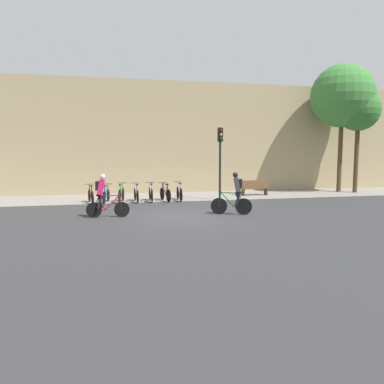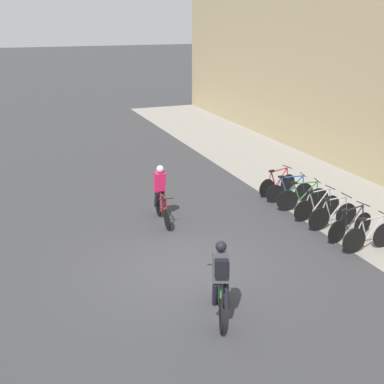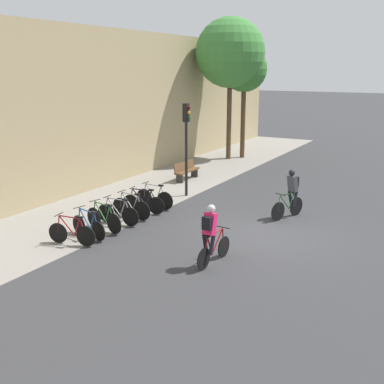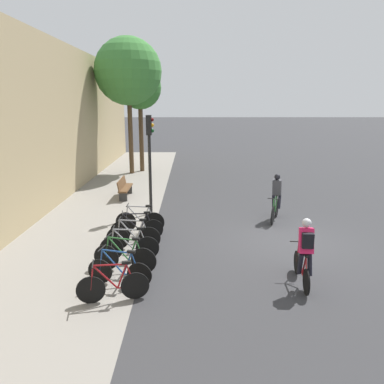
{
  "view_description": "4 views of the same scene",
  "coord_description": "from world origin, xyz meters",
  "px_view_note": "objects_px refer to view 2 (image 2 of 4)",
  "views": [
    {
      "loc": [
        -2.92,
        -14.78,
        2.63
      ],
      "look_at": [
        0.65,
        0.85,
        0.9
      ],
      "focal_mm": 35.0,
      "sensor_mm": 36.0,
      "label": 1
    },
    {
      "loc": [
        9.87,
        -3.68,
        5.85
      ],
      "look_at": [
        -1.51,
        0.85,
        1.39
      ],
      "focal_mm": 45.0,
      "sensor_mm": 36.0,
      "label": 2
    },
    {
      "loc": [
        -14.22,
        -5.16,
        5.32
      ],
      "look_at": [
        -1.53,
        1.93,
        1.57
      ],
      "focal_mm": 45.0,
      "sensor_mm": 36.0,
      "label": 3
    },
    {
      "loc": [
        -11.45,
        3.2,
        4.42
      ],
      "look_at": [
        0.92,
        3.15,
        1.42
      ],
      "focal_mm": 35.0,
      "sensor_mm": 36.0,
      "label": 4
    }
  ],
  "objects_px": {
    "parked_bike_1": "(289,191)",
    "parked_bike_5": "(350,225)",
    "parked_bike_6": "(369,236)",
    "parked_bike_4": "(333,215)",
    "cyclist_pink": "(160,191)",
    "cyclist_grey": "(220,280)",
    "parked_bike_2": "(303,198)",
    "parked_bike_3": "(317,206)",
    "parked_bike_0": "(277,184)"
  },
  "relations": [
    {
      "from": "parked_bike_1",
      "to": "parked_bike_5",
      "type": "distance_m",
      "value": 3.09
    },
    {
      "from": "parked_bike_5",
      "to": "parked_bike_6",
      "type": "bearing_deg",
      "value": 0.1
    },
    {
      "from": "parked_bike_4",
      "to": "parked_bike_6",
      "type": "relative_size",
      "value": 0.98
    },
    {
      "from": "cyclist_pink",
      "to": "cyclist_grey",
      "type": "bearing_deg",
      "value": -5.54
    },
    {
      "from": "cyclist_pink",
      "to": "cyclist_grey",
      "type": "distance_m",
      "value": 5.43
    },
    {
      "from": "parked_bike_2",
      "to": "parked_bike_6",
      "type": "relative_size",
      "value": 1.02
    },
    {
      "from": "parked_bike_4",
      "to": "parked_bike_6",
      "type": "xyz_separation_m",
      "value": [
        1.55,
        -0.0,
        0.0
      ]
    },
    {
      "from": "parked_bike_3",
      "to": "parked_bike_6",
      "type": "bearing_deg",
      "value": 0.02
    },
    {
      "from": "parked_bike_6",
      "to": "parked_bike_3",
      "type": "bearing_deg",
      "value": -179.98
    },
    {
      "from": "parked_bike_5",
      "to": "parked_bike_6",
      "type": "height_order",
      "value": "parked_bike_6"
    },
    {
      "from": "parked_bike_4",
      "to": "parked_bike_3",
      "type": "bearing_deg",
      "value": -179.91
    },
    {
      "from": "cyclist_grey",
      "to": "parked_bike_4",
      "type": "height_order",
      "value": "cyclist_grey"
    },
    {
      "from": "parked_bike_4",
      "to": "parked_bike_5",
      "type": "distance_m",
      "value": 0.78
    },
    {
      "from": "parked_bike_1",
      "to": "parked_bike_2",
      "type": "distance_m",
      "value": 0.77
    },
    {
      "from": "cyclist_grey",
      "to": "parked_bike_1",
      "type": "distance_m",
      "value": 7.3
    },
    {
      "from": "parked_bike_2",
      "to": "parked_bike_3",
      "type": "distance_m",
      "value": 0.77
    },
    {
      "from": "parked_bike_2",
      "to": "parked_bike_6",
      "type": "bearing_deg",
      "value": 0.01
    },
    {
      "from": "cyclist_grey",
      "to": "parked_bike_3",
      "type": "relative_size",
      "value": 1.05
    },
    {
      "from": "parked_bike_1",
      "to": "parked_bike_4",
      "type": "relative_size",
      "value": 0.98
    },
    {
      "from": "cyclist_grey",
      "to": "parked_bike_4",
      "type": "distance_m",
      "value": 5.85
    },
    {
      "from": "cyclist_grey",
      "to": "parked_bike_1",
      "type": "bearing_deg",
      "value": 136.52
    },
    {
      "from": "cyclist_grey",
      "to": "parked_bike_2",
      "type": "xyz_separation_m",
      "value": [
        -4.51,
        5.01,
        -0.53
      ]
    },
    {
      "from": "cyclist_pink",
      "to": "cyclist_grey",
      "type": "xyz_separation_m",
      "value": [
        5.4,
        -0.52,
        -0.0
      ]
    },
    {
      "from": "cyclist_grey",
      "to": "parked_bike_6",
      "type": "xyz_separation_m",
      "value": [
        -1.42,
        5.01,
        -0.53
      ]
    },
    {
      "from": "parked_bike_2",
      "to": "cyclist_pink",
      "type": "bearing_deg",
      "value": -101.26
    },
    {
      "from": "parked_bike_2",
      "to": "parked_bike_3",
      "type": "height_order",
      "value": "parked_bike_2"
    },
    {
      "from": "parked_bike_0",
      "to": "parked_bike_1",
      "type": "height_order",
      "value": "parked_bike_0"
    },
    {
      "from": "parked_bike_2",
      "to": "parked_bike_3",
      "type": "bearing_deg",
      "value": -0.02
    },
    {
      "from": "cyclist_pink",
      "to": "parked_bike_2",
      "type": "bearing_deg",
      "value": 78.74
    },
    {
      "from": "cyclist_pink",
      "to": "parked_bike_2",
      "type": "distance_m",
      "value": 4.61
    },
    {
      "from": "cyclist_pink",
      "to": "parked_bike_6",
      "type": "height_order",
      "value": "cyclist_pink"
    },
    {
      "from": "parked_bike_0",
      "to": "parked_bike_4",
      "type": "bearing_deg",
      "value": 0.02
    },
    {
      "from": "parked_bike_3",
      "to": "parked_bike_4",
      "type": "bearing_deg",
      "value": 0.09
    },
    {
      "from": "parked_bike_0",
      "to": "parked_bike_3",
      "type": "distance_m",
      "value": 2.32
    },
    {
      "from": "cyclist_pink",
      "to": "parked_bike_0",
      "type": "xyz_separation_m",
      "value": [
        -0.65,
        4.49,
        -0.55
      ]
    },
    {
      "from": "parked_bike_1",
      "to": "parked_bike_2",
      "type": "bearing_deg",
      "value": 0.06
    },
    {
      "from": "cyclist_grey",
      "to": "parked_bike_5",
      "type": "height_order",
      "value": "cyclist_grey"
    },
    {
      "from": "parked_bike_2",
      "to": "parked_bike_6",
      "type": "distance_m",
      "value": 3.09
    },
    {
      "from": "cyclist_pink",
      "to": "parked_bike_6",
      "type": "distance_m",
      "value": 6.02
    },
    {
      "from": "parked_bike_1",
      "to": "parked_bike_3",
      "type": "relative_size",
      "value": 0.96
    },
    {
      "from": "parked_bike_3",
      "to": "parked_bike_4",
      "type": "height_order",
      "value": "parked_bike_4"
    },
    {
      "from": "parked_bike_5",
      "to": "parked_bike_6",
      "type": "relative_size",
      "value": 1.0
    },
    {
      "from": "parked_bike_3",
      "to": "parked_bike_0",
      "type": "bearing_deg",
      "value": 179.99
    },
    {
      "from": "parked_bike_0",
      "to": "parked_bike_1",
      "type": "bearing_deg",
      "value": -0.06
    },
    {
      "from": "parked_bike_3",
      "to": "cyclist_pink",
      "type": "bearing_deg",
      "value": -110.39
    },
    {
      "from": "parked_bike_4",
      "to": "parked_bike_6",
      "type": "distance_m",
      "value": 1.55
    },
    {
      "from": "parked_bike_1",
      "to": "parked_bike_2",
      "type": "height_order",
      "value": "parked_bike_2"
    },
    {
      "from": "cyclist_pink",
      "to": "parked_bike_1",
      "type": "distance_m",
      "value": 4.52
    },
    {
      "from": "parked_bike_0",
      "to": "parked_bike_2",
      "type": "relative_size",
      "value": 0.93
    },
    {
      "from": "parked_bike_2",
      "to": "cyclist_grey",
      "type": "bearing_deg",
      "value": -48.01
    }
  ]
}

